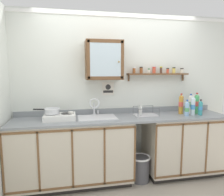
% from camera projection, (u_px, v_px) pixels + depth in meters
% --- Properties ---
extents(floor, '(6.19, 6.19, 0.00)m').
position_uv_depth(floor, '(130.00, 193.00, 2.81)').
color(floor, '#9E9384').
rests_on(floor, ground).
extents(back_wall, '(3.79, 0.07, 2.51)m').
position_uv_depth(back_wall, '(119.00, 94.00, 3.32)').
color(back_wall, silver).
rests_on(back_wall, ground).
extents(lower_cabinet_run, '(1.69, 0.60, 0.93)m').
position_uv_depth(lower_cabinet_run, '(72.00, 153.00, 2.97)').
color(lower_cabinet_run, black).
rests_on(lower_cabinet_run, ground).
extents(lower_cabinet_run_right, '(1.21, 0.60, 0.93)m').
position_uv_depth(lower_cabinet_run_right, '(183.00, 145.00, 3.30)').
color(lower_cabinet_run_right, black).
rests_on(lower_cabinet_run_right, ground).
extents(countertop, '(3.15, 0.63, 0.03)m').
position_uv_depth(countertop, '(123.00, 118.00, 3.05)').
color(countertop, gray).
rests_on(countertop, lower_cabinet_run).
extents(backsplash, '(3.15, 0.02, 0.08)m').
position_uv_depth(backsplash, '(119.00, 111.00, 3.32)').
color(backsplash, gray).
rests_on(backsplash, countertop).
extents(sink, '(0.54, 0.43, 0.40)m').
position_uv_depth(sink, '(97.00, 120.00, 3.01)').
color(sink, silver).
rests_on(sink, countertop).
extents(hot_plate_stove, '(0.43, 0.30, 0.08)m').
position_uv_depth(hot_plate_stove, '(60.00, 117.00, 2.88)').
color(hot_plate_stove, silver).
rests_on(hot_plate_stove, countertop).
extents(saucepan, '(0.36, 0.21, 0.08)m').
position_uv_depth(saucepan, '(52.00, 111.00, 2.88)').
color(saucepan, silver).
rests_on(saucepan, hot_plate_stove).
extents(bottle_opaque_white_0, '(0.07, 0.07, 0.31)m').
position_uv_depth(bottle_opaque_white_0, '(191.00, 104.00, 3.27)').
color(bottle_opaque_white_0, white).
rests_on(bottle_opaque_white_0, countertop).
extents(bottle_water_clear_1, '(0.07, 0.07, 0.31)m').
position_uv_depth(bottle_water_clear_1, '(193.00, 106.00, 3.15)').
color(bottle_water_clear_1, silver).
rests_on(bottle_water_clear_1, countertop).
extents(bottle_juice_amber_2, '(0.07, 0.07, 0.32)m').
position_uv_depth(bottle_juice_amber_2, '(181.00, 104.00, 3.25)').
color(bottle_juice_amber_2, gold).
rests_on(bottle_juice_amber_2, countertop).
extents(bottle_water_blue_3, '(0.07, 0.07, 0.24)m').
position_uv_depth(bottle_water_blue_3, '(187.00, 109.00, 3.10)').
color(bottle_water_blue_3, '#8CB7E0').
rests_on(bottle_water_blue_3, countertop).
extents(bottle_detergent_teal_4, '(0.06, 0.06, 0.24)m').
position_uv_depth(bottle_detergent_teal_4, '(200.00, 108.00, 3.16)').
color(bottle_detergent_teal_4, teal).
rests_on(bottle_detergent_teal_4, countertop).
extents(bottle_soda_green_5, '(0.07, 0.07, 0.33)m').
position_uv_depth(bottle_soda_green_5, '(197.00, 104.00, 3.28)').
color(bottle_soda_green_5, '#4CB266').
rests_on(bottle_soda_green_5, countertop).
extents(dish_rack, '(0.35, 0.26, 0.16)m').
position_uv_depth(dish_rack, '(145.00, 114.00, 3.13)').
color(dish_rack, '#B2B2B7').
rests_on(dish_rack, countertop).
extents(mug, '(0.08, 0.11, 0.10)m').
position_uv_depth(mug, '(71.00, 115.00, 2.93)').
color(mug, white).
rests_on(mug, countertop).
extents(wall_cabinet, '(0.53, 0.33, 0.56)m').
position_uv_depth(wall_cabinet, '(104.00, 60.00, 3.03)').
color(wall_cabinet, brown).
extents(spice_shelf, '(0.99, 0.14, 0.23)m').
position_uv_depth(spice_shelf, '(158.00, 73.00, 3.30)').
color(spice_shelf, brown).
extents(warning_sign, '(0.18, 0.01, 0.20)m').
position_uv_depth(warning_sign, '(108.00, 89.00, 3.25)').
color(warning_sign, silver).
extents(trash_bin, '(0.30, 0.30, 0.38)m').
position_uv_depth(trash_bin, '(140.00, 168.00, 3.10)').
color(trash_bin, '#4C4C51').
rests_on(trash_bin, ground).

